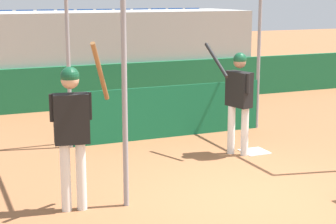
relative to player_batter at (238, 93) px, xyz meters
name	(u,v)px	position (x,y,z in m)	size (l,w,h in m)	color
ground_plane	(260,197)	(-0.76, -1.99, -1.09)	(60.00, 60.00, 0.00)	#935B38
outfield_wall	(110,85)	(-0.76, 5.00, -0.56)	(24.00, 0.12, 1.05)	#196038
bleacher_section	(96,55)	(-0.76, 6.27, 0.08)	(8.15, 2.40, 2.33)	#9E9E99
batting_cage	(183,82)	(-0.59, 0.99, 0.09)	(4.01, 3.20, 2.83)	gray
home_plate	(255,152)	(0.36, -0.01, -1.08)	(0.44, 0.44, 0.02)	white
player_batter	(238,93)	(0.00, 0.00, 0.00)	(0.56, 0.86, 1.92)	white
player_waiting	(72,124)	(-3.23, -1.44, 0.07)	(0.82, 0.52, 2.20)	white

